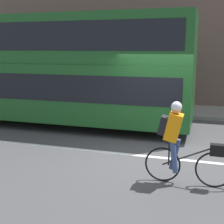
{
  "coord_description": "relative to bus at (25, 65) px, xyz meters",
  "views": [
    {
      "loc": [
        1.2,
        -7.43,
        2.68
      ],
      "look_at": [
        -1.15,
        0.27,
        1.01
      ],
      "focal_mm": 50.0,
      "sensor_mm": 36.0,
      "label": 1
    }
  ],
  "objects": [
    {
      "name": "sidewalk_curb",
      "position": [
        5.03,
        3.32,
        -2.0
      ],
      "size": [
        60.0,
        2.45,
        0.13
      ],
      "color": "gray",
      "rests_on": "ground_plane"
    },
    {
      "name": "road_center_line",
      "position": [
        5.03,
        -2.42,
        -2.06
      ],
      "size": [
        50.0,
        0.14,
        0.01
      ],
      "primitive_type": "cube",
      "color": "silver",
      "rests_on": "ground_plane"
    },
    {
      "name": "cyclist_on_bike",
      "position": [
        5.79,
        -3.79,
        -1.17
      ],
      "size": [
        1.71,
        0.32,
        1.66
      ],
      "color": "black",
      "rests_on": "ground_plane"
    },
    {
      "name": "building_facade",
      "position": [
        5.03,
        4.7,
        2.29
      ],
      "size": [
        60.0,
        0.3,
        8.71
      ],
      "color": "brown",
      "rests_on": "ground_plane"
    },
    {
      "name": "ground_plane",
      "position": [
        5.03,
        -2.35,
        -2.06
      ],
      "size": [
        80.0,
        80.0,
        0.0
      ],
      "primitive_type": "plane",
      "color": "#424244"
    },
    {
      "name": "bus",
      "position": [
        0.0,
        0.0,
        0.0
      ],
      "size": [
        11.71,
        2.55,
        3.69
      ],
      "color": "black",
      "rests_on": "ground_plane"
    }
  ]
}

